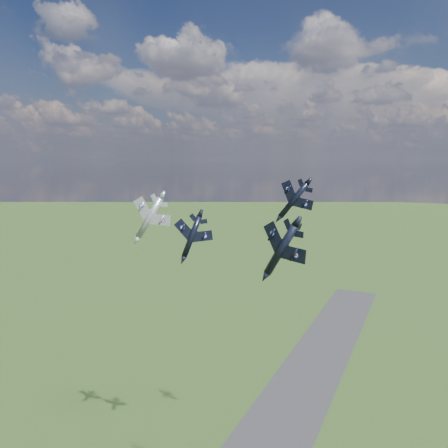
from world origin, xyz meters
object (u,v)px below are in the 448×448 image
at_px(jet_lead_navy, 192,236).
at_px(jet_high_navy, 294,200).
at_px(jet_left_silver, 149,218).
at_px(jet_right_navy, 281,250).

xyz_separation_m(jet_lead_navy, jet_high_navy, (21.32, 10.06, 8.48)).
xyz_separation_m(jet_high_navy, jet_left_silver, (-31.70, -12.08, -4.43)).
distance_m(jet_high_navy, jet_left_silver, 34.21).
xyz_separation_m(jet_lead_navy, jet_left_silver, (-10.38, -2.02, 4.05)).
bearing_deg(jet_lead_navy, jet_left_silver, 167.78).
xyz_separation_m(jet_right_navy, jet_left_silver, (-38.85, 19.15, 0.68)).
bearing_deg(jet_left_silver, jet_right_navy, -38.95).
height_order(jet_lead_navy, jet_high_navy, jet_high_navy).
distance_m(jet_right_navy, jet_high_navy, 32.45).
distance_m(jet_lead_navy, jet_left_silver, 11.32).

